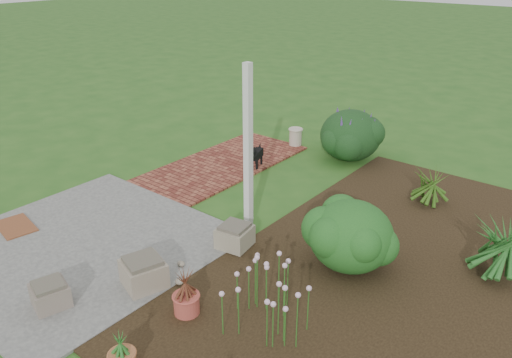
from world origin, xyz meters
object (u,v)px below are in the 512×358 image
Objects in this scene: stone_trough_near at (50,295)px; black_dog at (256,154)px; evergreen_shrub at (351,234)px; cream_ceramic_urn at (295,137)px.

stone_trough_near is 4.77m from black_dog.
cream_ceramic_urn is at bearing 133.64° from evergreen_shrub.
black_dog is at bearing -85.55° from cream_ceramic_urn.
stone_trough_near is at bearing -128.10° from evergreen_shrub.
stone_trough_near is 6.27m from cream_ceramic_urn.
black_dog is 1.44× the size of cream_ceramic_urn.
black_dog is 0.47× the size of evergreen_shrub.
evergreen_shrub reaches higher than stone_trough_near.
cream_ceramic_urn is 0.33× the size of evergreen_shrub.
evergreen_shrub is at bearing -48.84° from black_dog.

